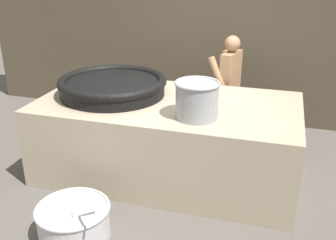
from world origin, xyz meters
TOP-DOWN VIEW (x-y plane):
  - ground_plane at (0.00, 0.00)m, footprint 60.00×60.00m
  - back_wall at (0.00, 2.20)m, footprint 8.18×0.24m
  - hearth_platform at (0.00, 0.00)m, footprint 3.25×1.70m
  - giant_wok_near at (-0.77, 0.05)m, footprint 1.41×1.41m
  - stock_pot at (0.46, -0.41)m, footprint 0.51×0.51m
  - cook at (0.60, 1.21)m, footprint 0.46×0.65m
  - prep_bowl_vegetables at (-0.56, -1.53)m, footprint 0.87×0.77m

SIDE VIEW (x-z plane):
  - ground_plane at x=0.00m, z-range 0.00..0.00m
  - prep_bowl_vegetables at x=-0.56m, z-range -0.14..0.53m
  - hearth_platform at x=0.00m, z-range 0.00..1.01m
  - cook at x=0.60m, z-range 0.07..1.72m
  - giant_wok_near at x=-0.77m, z-range 1.02..1.25m
  - stock_pot at x=0.46m, z-range 1.02..1.44m
  - back_wall at x=0.00m, z-range 0.00..3.83m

